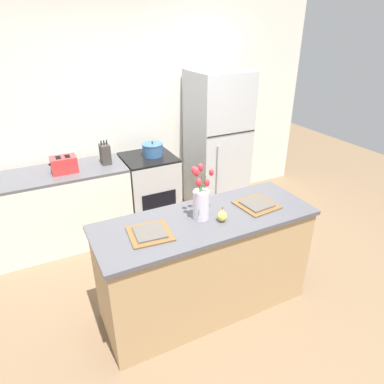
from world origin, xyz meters
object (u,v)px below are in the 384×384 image
(refrigerator, at_px, (217,144))
(toaster, at_px, (64,165))
(flower_vase, at_px, (201,200))
(knife_block, at_px, (105,154))
(plate_setting_left, at_px, (150,233))
(stove_range, at_px, (150,190))
(pear_figurine, at_px, (222,216))
(cooking_pot, at_px, (153,149))
(plate_setting_right, at_px, (257,205))

(refrigerator, bearing_deg, toaster, -178.64)
(flower_vase, xyz_separation_m, knife_block, (-0.36, 1.58, -0.08))
(flower_vase, xyz_separation_m, plate_setting_left, (-0.44, -0.04, -0.15))
(stove_range, xyz_separation_m, knife_block, (-0.50, 0.01, 0.56))
(stove_range, relative_size, knife_block, 3.29)
(pear_figurine, relative_size, plate_setting_left, 0.37)
(stove_range, relative_size, cooking_pot, 3.55)
(plate_setting_right, bearing_deg, plate_setting_left, 180.00)
(refrigerator, distance_m, plate_setting_right, 1.71)
(plate_setting_left, distance_m, plate_setting_right, 0.96)
(toaster, bearing_deg, plate_setting_right, -49.70)
(refrigerator, bearing_deg, plate_setting_right, -109.38)
(pear_figurine, xyz_separation_m, cooking_pot, (0.08, 1.71, -0.01))
(cooking_pot, xyz_separation_m, knife_block, (-0.56, -0.01, 0.04))
(plate_setting_left, height_order, plate_setting_right, same)
(pear_figurine, xyz_separation_m, plate_setting_right, (0.39, 0.08, -0.04))
(stove_range, distance_m, cooking_pot, 0.52)
(pear_figurine, relative_size, knife_block, 0.46)
(flower_vase, bearing_deg, knife_block, 102.78)
(stove_range, bearing_deg, refrigerator, 0.04)
(plate_setting_left, bearing_deg, flower_vase, 4.68)
(pear_figurine, distance_m, cooking_pot, 1.71)
(plate_setting_left, xyz_separation_m, knife_block, (0.08, 1.62, 0.07))
(flower_vase, bearing_deg, toaster, 117.86)
(cooking_pot, bearing_deg, stove_range, -169.94)
(plate_setting_right, bearing_deg, refrigerator, 70.62)
(plate_setting_left, relative_size, toaster, 1.19)
(plate_setting_left, height_order, knife_block, knife_block)
(refrigerator, relative_size, cooking_pot, 7.24)
(toaster, distance_m, knife_block, 0.45)
(cooking_pot, bearing_deg, pear_figurine, -92.59)
(stove_range, distance_m, plate_setting_left, 1.78)
(refrigerator, relative_size, pear_figurine, 14.62)
(flower_vase, xyz_separation_m, pear_figurine, (0.13, -0.12, -0.11))
(pear_figurine, bearing_deg, refrigerator, 60.43)
(pear_figurine, distance_m, knife_block, 1.77)
(refrigerator, xyz_separation_m, plate_setting_right, (-0.57, -1.62, 0.03))
(refrigerator, distance_m, cooking_pot, 0.89)
(flower_vase, bearing_deg, refrigerator, 55.41)
(toaster, xyz_separation_m, knife_block, (0.45, 0.05, 0.03))
(plate_setting_left, bearing_deg, pear_figurine, -8.11)
(knife_block, bearing_deg, pear_figurine, -74.07)
(refrigerator, distance_m, plate_setting_left, 2.23)
(flower_vase, height_order, plate_setting_right, flower_vase)
(refrigerator, relative_size, plate_setting_left, 5.43)
(refrigerator, bearing_deg, cooking_pot, 179.30)
(pear_figurine, height_order, plate_setting_right, pear_figurine)
(stove_range, xyz_separation_m, toaster, (-0.95, -0.04, 0.53))
(plate_setting_right, distance_m, cooking_pot, 1.66)
(toaster, bearing_deg, flower_vase, -62.14)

